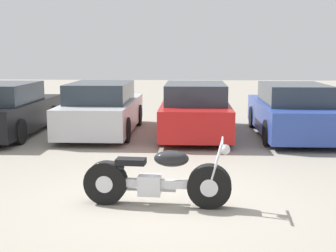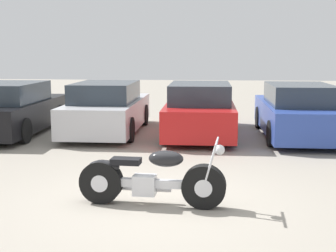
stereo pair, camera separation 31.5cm
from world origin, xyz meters
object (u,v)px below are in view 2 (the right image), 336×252
at_px(motorcycle, 150,179).
at_px(parked_car_black, 13,110).
at_px(parked_car_blue, 297,112).
at_px(parked_car_silver, 108,109).
at_px(parked_car_red, 200,111).

bearing_deg(motorcycle, parked_car_black, 128.27).
xyz_separation_m(motorcycle, parked_car_blue, (3.25, 5.88, 0.27)).
bearing_deg(parked_car_black, parked_car_blue, 0.82).
bearing_deg(parked_car_silver, parked_car_red, -3.25).
bearing_deg(parked_car_black, parked_car_silver, 8.06).
xyz_separation_m(parked_car_silver, parked_car_blue, (5.20, -0.26, 0.00)).
distance_m(motorcycle, parked_car_black, 7.36).
distance_m(parked_car_black, parked_car_blue, 7.80).
height_order(motorcycle, parked_car_red, parked_car_red).
relative_size(parked_car_silver, parked_car_red, 1.00).
relative_size(parked_car_black, parked_car_red, 1.00).
bearing_deg(parked_car_red, motorcycle, -96.15).
distance_m(parked_car_silver, parked_car_blue, 5.20).
bearing_deg(parked_car_silver, motorcycle, -72.35).
distance_m(motorcycle, parked_car_silver, 6.45).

